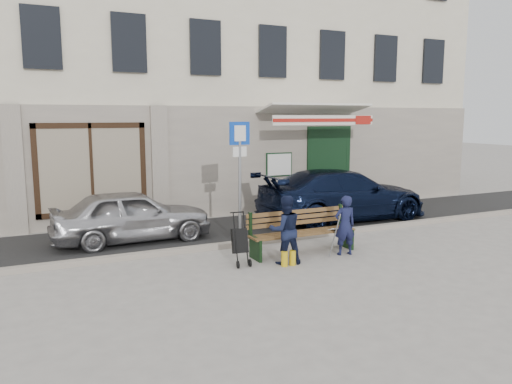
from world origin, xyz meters
TOP-DOWN VIEW (x-y plane):
  - ground at (0.00, 0.00)m, footprint 80.00×80.00m
  - asphalt_lane at (0.00, 3.10)m, footprint 60.00×3.20m
  - curb at (0.00, 1.50)m, footprint 60.00×0.18m
  - building at (0.01, 8.45)m, footprint 20.00×8.27m
  - car_silver at (-2.57, 2.99)m, footprint 3.68×1.55m
  - car_navy at (3.31, 2.94)m, footprint 5.00×2.11m
  - parking_sign at (-0.34, 1.79)m, footprint 0.52×0.11m
  - bench at (0.47, 0.40)m, footprint 2.40×1.17m
  - man at (1.26, -0.08)m, footprint 0.51×0.37m
  - woman at (-0.19, -0.11)m, footprint 0.75×0.63m
  - stroller at (-1.04, 0.20)m, footprint 0.33×0.45m

SIDE VIEW (x-z plane):
  - ground at x=0.00m, z-range 0.00..0.00m
  - asphalt_lane at x=0.00m, z-range 0.00..0.01m
  - curb at x=0.00m, z-range 0.00..0.12m
  - bench at x=0.47m, z-range -0.03..0.95m
  - stroller at x=-1.04m, z-range -0.06..0.99m
  - car_silver at x=-2.57m, z-range 0.00..1.24m
  - man at x=1.26m, z-range 0.00..1.27m
  - woman at x=-0.19m, z-range 0.00..1.38m
  - car_navy at x=3.31m, z-range 0.00..1.44m
  - parking_sign at x=-0.34m, z-range 0.49..3.28m
  - building at x=0.01m, z-range -0.03..9.97m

